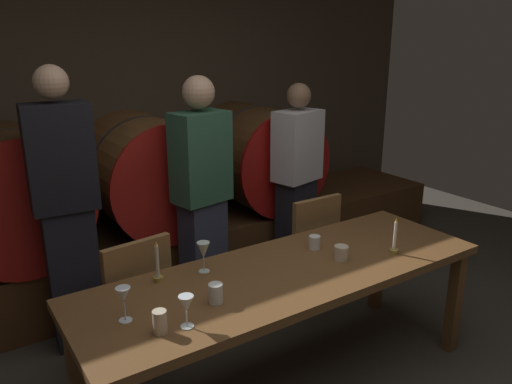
# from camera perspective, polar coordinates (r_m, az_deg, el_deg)

# --- Properties ---
(back_wall) EXTENTS (6.27, 0.24, 2.83)m
(back_wall) POSITION_cam_1_polar(r_m,az_deg,el_deg) (4.46, -15.04, 9.97)
(back_wall) COLOR #473A2D
(back_wall) RESTS_ON ground
(barrel_shelf) EXTENTS (5.64, 0.90, 0.47)m
(barrel_shelf) POSITION_cam_1_polar(r_m,az_deg,el_deg) (4.27, -11.35, -6.64)
(barrel_shelf) COLOR #4C2D16
(barrel_shelf) RESTS_ON ground
(wine_barrel_left) EXTENTS (0.91, 0.95, 0.91)m
(wine_barrel_left) POSITION_cam_1_polar(r_m,az_deg,el_deg) (3.81, -26.07, -0.17)
(wine_barrel_left) COLOR #513319
(wine_barrel_left) RESTS_ON barrel_shelf
(wine_barrel_center) EXTENTS (0.91, 0.95, 0.91)m
(wine_barrel_center) POSITION_cam_1_polar(r_m,az_deg,el_deg) (4.04, -12.28, 2.14)
(wine_barrel_center) COLOR brown
(wine_barrel_center) RESTS_ON barrel_shelf
(wine_barrel_right) EXTENTS (0.91, 0.95, 0.91)m
(wine_barrel_right) POSITION_cam_1_polar(r_m,az_deg,el_deg) (4.50, 0.03, 4.10)
(wine_barrel_right) COLOR #513319
(wine_barrel_right) RESTS_ON barrel_shelf
(dining_table) EXTENTS (2.33, 0.77, 0.73)m
(dining_table) POSITION_cam_1_polar(r_m,az_deg,el_deg) (2.79, 3.54, -10.16)
(dining_table) COLOR brown
(dining_table) RESTS_ON ground
(chair_left) EXTENTS (0.45, 0.45, 0.88)m
(chair_left) POSITION_cam_1_polar(r_m,az_deg,el_deg) (3.05, -13.94, -11.73)
(chair_left) COLOR olive
(chair_left) RESTS_ON ground
(chair_right) EXTENTS (0.40, 0.40, 0.88)m
(chair_right) POSITION_cam_1_polar(r_m,az_deg,el_deg) (3.67, 5.75, -6.13)
(chair_right) COLOR olive
(chair_right) RESTS_ON ground
(guest_left) EXTENTS (0.40, 0.27, 1.79)m
(guest_left) POSITION_cam_1_polar(r_m,az_deg,el_deg) (3.27, -20.78, -2.03)
(guest_left) COLOR black
(guest_left) RESTS_ON ground
(guest_center) EXTENTS (0.42, 0.31, 1.70)m
(guest_center) POSITION_cam_1_polar(r_m,az_deg,el_deg) (3.52, -6.18, -0.38)
(guest_center) COLOR #33384C
(guest_center) RESTS_ON ground
(guest_right) EXTENTS (0.43, 0.32, 1.60)m
(guest_right) POSITION_cam_1_polar(r_m,az_deg,el_deg) (4.05, 4.65, 1.12)
(guest_right) COLOR black
(guest_right) RESTS_ON ground
(candle_left) EXTENTS (0.05, 0.05, 0.23)m
(candle_left) POSITION_cam_1_polar(r_m,az_deg,el_deg) (2.65, -11.11, -8.69)
(candle_left) COLOR olive
(candle_left) RESTS_ON dining_table
(candle_right) EXTENTS (0.05, 0.05, 0.22)m
(candle_right) POSITION_cam_1_polar(r_m,az_deg,el_deg) (3.03, 15.47, -5.65)
(candle_right) COLOR olive
(candle_right) RESTS_ON dining_table
(wine_glass_left) EXTENTS (0.07, 0.07, 0.16)m
(wine_glass_left) POSITION_cam_1_polar(r_m,az_deg,el_deg) (2.32, -14.85, -11.40)
(wine_glass_left) COLOR white
(wine_glass_left) RESTS_ON dining_table
(wine_glass_center) EXTENTS (0.07, 0.07, 0.15)m
(wine_glass_center) POSITION_cam_1_polar(r_m,az_deg,el_deg) (2.23, -7.95, -12.63)
(wine_glass_center) COLOR white
(wine_glass_center) RESTS_ON dining_table
(wine_glass_right) EXTENTS (0.07, 0.07, 0.17)m
(wine_glass_right) POSITION_cam_1_polar(r_m,az_deg,el_deg) (2.69, -6.01, -6.70)
(wine_glass_right) COLOR silver
(wine_glass_right) RESTS_ON dining_table
(cup_far_left) EXTENTS (0.06, 0.06, 0.10)m
(cup_far_left) POSITION_cam_1_polar(r_m,az_deg,el_deg) (2.24, -10.89, -14.31)
(cup_far_left) COLOR beige
(cup_far_left) RESTS_ON dining_table
(cup_center_left) EXTENTS (0.07, 0.07, 0.10)m
(cup_center_left) POSITION_cam_1_polar(r_m,az_deg,el_deg) (2.43, -4.62, -11.43)
(cup_center_left) COLOR white
(cup_center_left) RESTS_ON dining_table
(cup_center_right) EXTENTS (0.07, 0.07, 0.08)m
(cup_center_right) POSITION_cam_1_polar(r_m,az_deg,el_deg) (3.01, 6.67, -5.72)
(cup_center_right) COLOR white
(cup_center_right) RESTS_ON dining_table
(cup_far_right) EXTENTS (0.08, 0.08, 0.08)m
(cup_far_right) POSITION_cam_1_polar(r_m,az_deg,el_deg) (2.89, 9.67, -6.85)
(cup_far_right) COLOR beige
(cup_far_right) RESTS_ON dining_table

